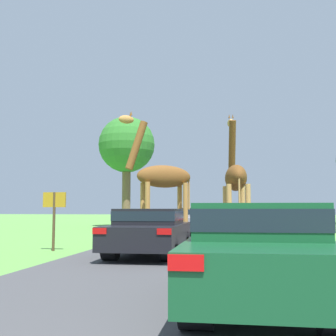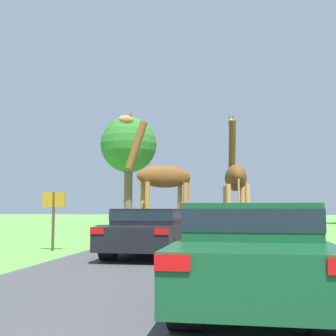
% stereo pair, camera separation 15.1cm
% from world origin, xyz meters
% --- Properties ---
extents(road, '(7.73, 120.00, 0.00)m').
position_xyz_m(road, '(0.00, 30.00, 0.00)').
color(road, '#424244').
rests_on(road, ground).
extents(giraffe_near_road, '(2.60, 1.78, 4.68)m').
position_xyz_m(giraffe_near_road, '(-2.17, 14.13, 2.27)').
color(giraffe_near_road, '#B77F3D').
rests_on(giraffe_near_road, ground).
extents(giraffe_companion, '(0.96, 2.78, 4.74)m').
position_xyz_m(giraffe_companion, '(0.49, 13.58, 2.19)').
color(giraffe_companion, tan).
rests_on(giraffe_companion, ground).
extents(car_lead_maroon, '(1.72, 4.23, 1.30)m').
position_xyz_m(car_lead_maroon, '(0.69, 4.89, 0.71)').
color(car_lead_maroon, '#144C28').
rests_on(car_lead_maroon, ground).
extents(car_queue_right, '(1.89, 4.31, 1.40)m').
position_xyz_m(car_queue_right, '(0.42, 28.10, 0.74)').
color(car_queue_right, navy).
rests_on(car_queue_right, ground).
extents(car_queue_left, '(1.97, 3.97, 1.32)m').
position_xyz_m(car_queue_left, '(-1.02, 19.19, 0.70)').
color(car_queue_left, gray).
rests_on(car_queue_left, ground).
extents(car_far_ahead, '(1.87, 4.17, 1.33)m').
position_xyz_m(car_far_ahead, '(2.24, 22.65, 0.70)').
color(car_far_ahead, '#561914').
rests_on(car_far_ahead, ground).
extents(car_verge_right, '(1.77, 4.08, 1.23)m').
position_xyz_m(car_verge_right, '(-1.81, 10.26, 0.67)').
color(car_verge_right, black).
rests_on(car_verge_right, ground).
extents(tree_centre_back, '(3.75, 3.75, 7.36)m').
position_xyz_m(tree_centre_back, '(-6.57, 26.32, 5.40)').
color(tree_centre_back, brown).
rests_on(tree_centre_back, ground).
extents(sign_post, '(0.70, 0.08, 1.71)m').
position_xyz_m(sign_post, '(-4.80, 10.94, 1.19)').
color(sign_post, '#4C3823').
rests_on(sign_post, ground).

